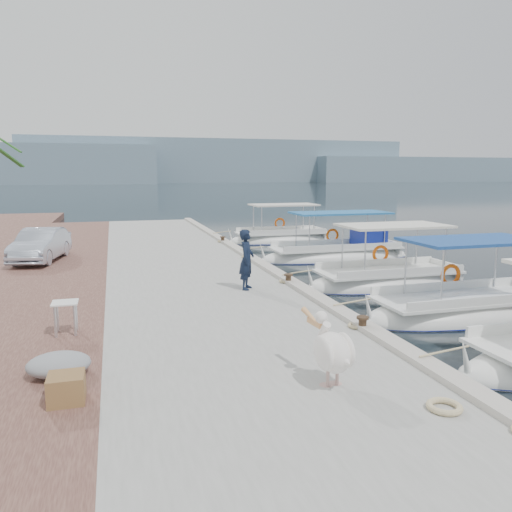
{
  "coord_description": "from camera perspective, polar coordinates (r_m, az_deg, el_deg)",
  "views": [
    {
      "loc": [
        -5.67,
        -13.31,
        4.03
      ],
      "look_at": [
        -1.0,
        3.02,
        1.2
      ],
      "focal_mm": 35.0,
      "sensor_mm": 36.0,
      "label": 1
    }
  ],
  "objects": [
    {
      "name": "mooring_bollards",
      "position": [
        16.08,
        3.72,
        -2.53
      ],
      "size": [
        0.28,
        20.28,
        0.33
      ],
      "color": "black",
      "rests_on": "concrete_quay"
    },
    {
      "name": "tarp_bundle",
      "position": [
        9.64,
        -21.62,
        -11.45
      ],
      "size": [
        1.1,
        0.9,
        0.4
      ],
      "primitive_type": "ellipsoid",
      "color": "gray",
      "rests_on": "cobblestone_strip"
    },
    {
      "name": "pelican",
      "position": [
        8.57,
        8.68,
        -10.57
      ],
      "size": [
        0.61,
        1.53,
        1.18
      ],
      "color": "tan",
      "rests_on": "concrete_quay"
    },
    {
      "name": "wooden_crate",
      "position": [
        8.56,
        -20.85,
        -13.94
      ],
      "size": [
        0.55,
        0.55,
        0.44
      ],
      "primitive_type": "cube",
      "color": "brown",
      "rests_on": "cobblestone_strip"
    },
    {
      "name": "cobblestone_strip",
      "position": [
        18.84,
        -22.75,
        -2.86
      ],
      "size": [
        4.0,
        40.0,
        0.5
      ],
      "primitive_type": "cube",
      "color": "#53322C",
      "rests_on": "ground"
    },
    {
      "name": "concrete_quay",
      "position": [
        18.88,
        -7.52,
        -2.17
      ],
      "size": [
        6.0,
        40.0,
        0.5
      ],
      "primitive_type": "cube",
      "color": "gray",
      "rests_on": "ground"
    },
    {
      "name": "distant_hills",
      "position": [
        217.71,
        -6.75,
        10.35
      ],
      "size": [
        330.0,
        60.0,
        18.0
      ],
      "color": "slate",
      "rests_on": "ground"
    },
    {
      "name": "fishing_caique_c",
      "position": [
        18.59,
        14.79,
        -2.98
      ],
      "size": [
        6.24,
        2.32,
        2.83
      ],
      "color": "white",
      "rests_on": "ground"
    },
    {
      "name": "fishing_caique_e",
      "position": [
        29.53,
        2.85,
        1.86
      ],
      "size": [
        6.39,
        2.33,
        2.83
      ],
      "color": "white",
      "rests_on": "ground"
    },
    {
      "name": "fishing_caique_b",
      "position": [
        15.35,
        22.66,
        -6.03
      ],
      "size": [
        6.29,
        2.27,
        2.83
      ],
      "color": "white",
      "rests_on": "ground"
    },
    {
      "name": "fisherman",
      "position": [
        15.22,
        -1.07,
        -0.4
      ],
      "size": [
        0.7,
        0.8,
        1.85
      ],
      "primitive_type": "imported",
      "rotation": [
        0.0,
        0.0,
        1.11
      ],
      "color": "black",
      "rests_on": "concrete_quay"
    },
    {
      "name": "quay_curb",
      "position": [
        19.41,
        0.6,
        -0.83
      ],
      "size": [
        0.44,
        40.0,
        0.12
      ],
      "primitive_type": "cube",
      "color": "#AAA297",
      "rests_on": "concrete_quay"
    },
    {
      "name": "folding_table",
      "position": [
        11.84,
        -20.95,
        -5.89
      ],
      "size": [
        0.55,
        0.55,
        0.73
      ],
      "color": "silver",
      "rests_on": "cobblestone_strip"
    },
    {
      "name": "rope_coil",
      "position": [
        8.36,
        20.73,
        -15.79
      ],
      "size": [
        0.54,
        0.54,
        0.1
      ],
      "primitive_type": "torus",
      "color": "#C6B284",
      "rests_on": "concrete_quay"
    },
    {
      "name": "ground",
      "position": [
        15.02,
        6.89,
        -6.18
      ],
      "size": [
        400.0,
        400.0,
        0.0
      ],
      "primitive_type": "plane",
      "color": "black",
      "rests_on": "ground"
    },
    {
      "name": "parked_car",
      "position": [
        21.96,
        -23.4,
        1.17
      ],
      "size": [
        2.11,
        4.2,
        1.32
      ],
      "primitive_type": "imported",
      "rotation": [
        0.0,
        0.0,
        -0.18
      ],
      "color": "#B1B9CA",
      "rests_on": "cobblestone_strip"
    },
    {
      "name": "fishing_caique_d",
      "position": [
        23.93,
        9.33,
        0.1
      ],
      "size": [
        7.55,
        2.3,
        2.83
      ],
      "color": "white",
      "rests_on": "ground"
    }
  ]
}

